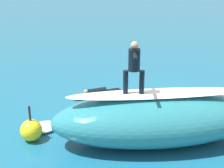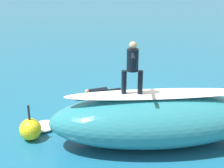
# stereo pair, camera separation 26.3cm
# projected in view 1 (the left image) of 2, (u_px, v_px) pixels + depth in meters

# --- Properties ---
(ground_plane) EXTENTS (120.00, 120.00, 0.00)m
(ground_plane) POSITION_uv_depth(u_px,v_px,m) (152.00, 113.00, 12.10)
(ground_plane) COLOR #196084
(wave_crest) EXTENTS (6.47, 2.76, 1.56)m
(wave_crest) POSITION_uv_depth(u_px,v_px,m) (156.00, 119.00, 9.89)
(wave_crest) COLOR teal
(wave_crest) RESTS_ON ground_plane
(wave_foam_lip) EXTENTS (5.42, 1.19, 0.08)m
(wave_foam_lip) POSITION_uv_depth(u_px,v_px,m) (157.00, 94.00, 9.60)
(wave_foam_lip) COLOR white
(wave_foam_lip) RESTS_ON wave_crest
(surfboard_riding) EXTENTS (2.16, 0.68, 0.08)m
(surfboard_riding) POSITION_uv_depth(u_px,v_px,m) (133.00, 95.00, 9.53)
(surfboard_riding) COLOR silver
(surfboard_riding) RESTS_ON wave_crest
(surfer_riding) EXTENTS (0.61, 1.46, 1.54)m
(surfer_riding) POSITION_uv_depth(u_px,v_px,m) (134.00, 64.00, 9.20)
(surfer_riding) COLOR black
(surfer_riding) RESTS_ON surfboard_riding
(surfboard_paddling) EXTENTS (2.13, 1.22, 0.09)m
(surfboard_paddling) POSITION_uv_depth(u_px,v_px,m) (97.00, 95.00, 13.55)
(surfboard_paddling) COLOR #E0563D
(surfboard_paddling) RESTS_ON ground_plane
(surfer_paddling) EXTENTS (1.55, 0.74, 0.29)m
(surfer_paddling) POSITION_uv_depth(u_px,v_px,m) (100.00, 91.00, 13.54)
(surfer_paddling) COLOR black
(surfer_paddling) RESTS_ON surfboard_paddling
(buoy_marker) EXTENTS (0.68, 0.68, 1.16)m
(buoy_marker) POSITION_uv_depth(u_px,v_px,m) (31.00, 130.00, 10.13)
(buoy_marker) COLOR yellow
(buoy_marker) RESTS_ON ground_plane
(foam_patch_near) EXTENTS (0.80, 0.68, 0.18)m
(foam_patch_near) POSITION_uv_depth(u_px,v_px,m) (44.00, 129.00, 10.75)
(foam_patch_near) COLOR white
(foam_patch_near) RESTS_ON ground_plane
(foam_patch_mid) EXTENTS (0.79, 0.57, 0.08)m
(foam_patch_mid) POSITION_uv_depth(u_px,v_px,m) (47.00, 124.00, 11.14)
(foam_patch_mid) COLOR white
(foam_patch_mid) RESTS_ON ground_plane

